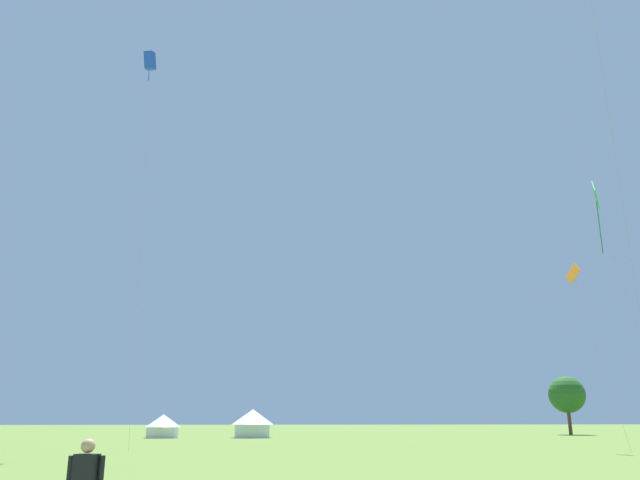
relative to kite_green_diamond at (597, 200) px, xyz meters
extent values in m
cube|color=green|center=(-0.02, 0.02, 0.45)|extent=(1.20, 2.00, 2.26)
cylinder|color=#207C31|center=(-0.02, 0.02, -2.11)|extent=(0.07, 0.07, 3.97)
cylinder|color=#B2B2B7|center=(1.02, -0.93, -8.62)|extent=(2.12, 1.93, 18.14)
cylinder|color=#B2B2B7|center=(-12.12, -22.55, -5.11)|extent=(1.16, 2.33, 25.16)
cube|color=blue|center=(-34.14, 2.78, 11.75)|extent=(0.95, 1.18, 1.50)
cylinder|color=#183599|center=(-34.14, 2.78, 10.66)|extent=(0.05, 0.05, 1.42)
cylinder|color=#B2B2B7|center=(-33.55, 1.70, -2.97)|extent=(1.20, 2.19, 29.44)
cube|color=orange|center=(-2.74, -0.47, -5.76)|extent=(0.60, 1.66, 1.60)
cylinder|color=#B2B2B7|center=(-2.05, -1.56, -11.72)|extent=(1.39, 2.20, 11.93)
cube|color=black|center=(-27.16, -31.51, -16.49)|extent=(0.41, 0.31, 0.60)
sphere|color=tan|center=(-27.16, -31.51, -16.07)|extent=(0.22, 0.22, 0.22)
cylinder|color=black|center=(-27.40, -31.51, -16.49)|extent=(0.09, 0.09, 0.55)
cylinder|color=black|center=(-26.92, -31.51, -16.49)|extent=(0.09, 0.09, 0.55)
cube|color=white|center=(-35.14, 28.52, -17.13)|extent=(2.96, 2.96, 1.11)
cone|color=white|center=(-35.14, 28.52, -15.93)|extent=(3.70, 3.70, 1.30)
cube|color=white|center=(-25.64, 28.52, -17.01)|extent=(3.63, 3.63, 1.36)
cone|color=white|center=(-25.64, 28.52, -15.53)|extent=(4.54, 4.54, 1.59)
cylinder|color=brown|center=(14.33, 37.63, -16.02)|extent=(0.44, 0.44, 3.33)
sphere|color=#286023|center=(14.33, 37.63, -12.75)|extent=(4.60, 4.60, 4.60)
camera|label=1|loc=(-24.38, -42.26, -15.64)|focal=35.18mm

